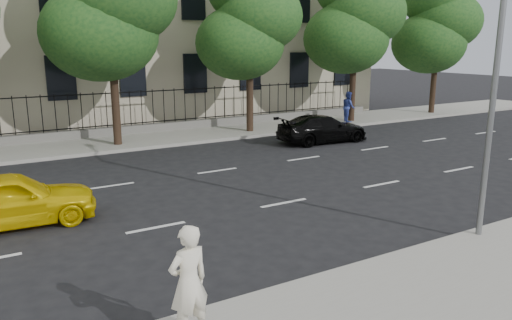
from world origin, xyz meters
The scene contains 14 objects.
ground centered at (0.00, 0.00, 0.00)m, with size 120.00×120.00×0.00m, color black.
near_sidewalk centered at (0.00, -4.00, 0.07)m, with size 60.00×4.00×0.15m, color gray.
far_sidewalk centered at (0.00, 14.00, 0.07)m, with size 60.00×4.00×0.15m, color gray.
lane_markings centered at (0.00, 4.75, 0.01)m, with size 49.60×4.62×0.01m, color silver, non-canonical shape.
iron_fence centered at (0.00, 15.70, 0.65)m, with size 30.00×0.50×2.20m.
street_light centered at (2.50, -1.77, 5.15)m, with size 0.25×3.32×8.05m.
tree_c centered at (-1.96, 13.36, 6.41)m, with size 5.89×5.50×9.80m.
tree_d centered at (5.04, 13.36, 5.84)m, with size 5.34×4.94×8.84m.
tree_e centered at (12.04, 13.36, 6.20)m, with size 5.71×5.31×9.46m.
tree_f centered at (19.04, 13.36, 5.88)m, with size 5.52×5.12×9.01m.
yellow_taxi centered at (-7.21, 4.54, 0.73)m, with size 1.72×4.28×1.46m, color yellow.
black_sedan centered at (6.84, 9.39, 0.66)m, with size 1.86×4.58×1.33m, color black.
woman_near centered at (-5.29, -2.76, 1.09)m, with size 0.68×0.45×1.88m, color white.
pedestrian_far centered at (11.55, 12.97, 1.04)m, with size 0.86×0.67×1.77m, color navy.
Camera 1 is at (-8.00, -9.36, 4.70)m, focal length 35.00 mm.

